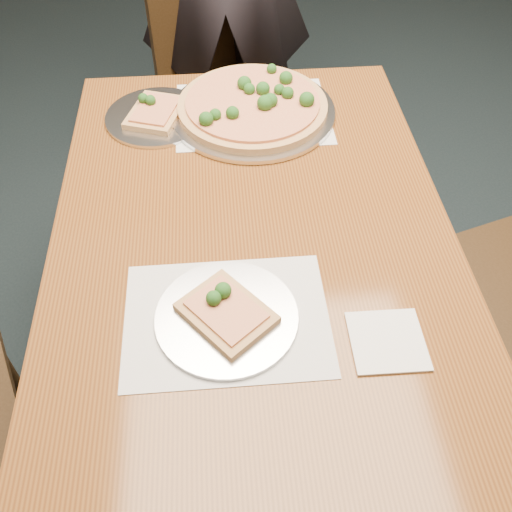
{
  "coord_description": "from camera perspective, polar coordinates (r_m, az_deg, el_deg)",
  "views": [
    {
      "loc": [
        -0.23,
        -1.11,
        1.67
      ],
      "look_at": [
        -0.16,
        -0.3,
        0.75
      ],
      "focal_mm": 40.0,
      "sensor_mm": 36.0,
      "label": 1
    }
  ],
  "objects": [
    {
      "name": "dining_table",
      "position": [
        1.3,
        0.0,
        -2.71
      ],
      "size": [
        0.9,
        1.5,
        0.75
      ],
      "color": "#592E11",
      "rests_on": "ground"
    },
    {
      "name": "pizza_pan",
      "position": [
        1.62,
        -0.27,
        14.75
      ],
      "size": [
        0.46,
        0.46,
        0.07
      ],
      "color": "silver",
      "rests_on": "dining_table"
    },
    {
      "name": "napkin",
      "position": [
        1.12,
        12.99,
        -8.28
      ],
      "size": [
        0.14,
        0.14,
        0.01
      ],
      "primitive_type": "cube",
      "rotation": [
        0.0,
        0.0,
        -0.01
      ],
      "color": "white",
      "rests_on": "dining_table"
    },
    {
      "name": "ground",
      "position": [
        2.02,
        3.97,
        -7.67
      ],
      "size": [
        8.0,
        8.0,
        0.0
      ],
      "primitive_type": "plane",
      "color": "black",
      "rests_on": "ground"
    },
    {
      "name": "chair_far",
      "position": [
        2.27,
        -3.71,
        17.66
      ],
      "size": [
        0.55,
        0.55,
        0.91
      ],
      "rotation": [
        0.0,
        0.0,
        0.4
      ],
      "color": "black",
      "rests_on": "ground"
    },
    {
      "name": "slice_plate_far",
      "position": [
        1.63,
        -9.97,
        13.79
      ],
      "size": [
        0.28,
        0.28,
        0.06
      ],
      "color": "silver",
      "rests_on": "dining_table"
    },
    {
      "name": "placemat_main",
      "position": [
        1.63,
        -0.34,
        14.1
      ],
      "size": [
        0.42,
        0.32,
        0.0
      ],
      "primitive_type": "cube",
      "color": "white",
      "rests_on": "dining_table"
    },
    {
      "name": "placemat_near",
      "position": [
        1.12,
        -2.94,
        -6.28
      ],
      "size": [
        0.4,
        0.3,
        0.0
      ],
      "primitive_type": "cube",
      "color": "white",
      "rests_on": "dining_table"
    },
    {
      "name": "slice_plate_near",
      "position": [
        1.11,
        -3.0,
        -5.83
      ],
      "size": [
        0.28,
        0.28,
        0.06
      ],
      "color": "silver",
      "rests_on": "dining_table"
    }
  ]
}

